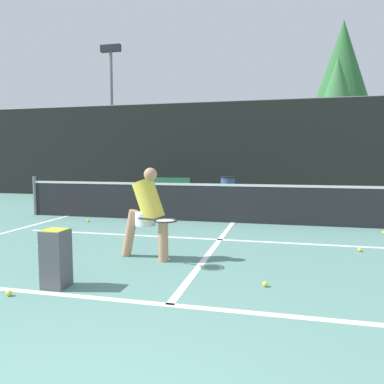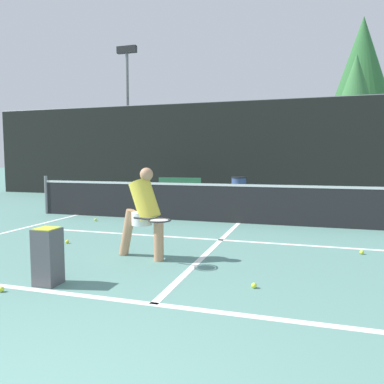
% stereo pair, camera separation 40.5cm
% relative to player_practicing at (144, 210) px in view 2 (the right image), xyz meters
% --- Properties ---
extents(court_baseline_near, '(11.00, 0.10, 0.01)m').
position_rel_player_practicing_xyz_m(court_baseline_near, '(0.86, -1.68, -0.76)').
color(court_baseline_near, white).
rests_on(court_baseline_near, ground).
extents(court_service_line, '(8.25, 0.10, 0.01)m').
position_rel_player_practicing_xyz_m(court_service_line, '(0.86, 1.64, -0.76)').
color(court_service_line, white).
rests_on(court_service_line, ground).
extents(court_center_mark, '(0.10, 5.29, 0.01)m').
position_rel_player_practicing_xyz_m(court_center_mark, '(0.86, 0.97, -0.76)').
color(court_center_mark, white).
rests_on(court_center_mark, ground).
extents(court_sideline_left, '(0.10, 6.29, 0.01)m').
position_rel_player_practicing_xyz_m(court_sideline_left, '(-3.65, 0.97, -0.76)').
color(court_sideline_left, white).
rests_on(court_sideline_left, ground).
extents(net, '(11.09, 0.09, 1.07)m').
position_rel_player_practicing_xyz_m(net, '(0.86, 3.61, -0.25)').
color(net, slate).
rests_on(net, ground).
extents(fence_back, '(24.00, 0.06, 3.75)m').
position_rel_player_practicing_xyz_m(fence_back, '(0.86, 8.99, 1.11)').
color(fence_back, black).
rests_on(fence_back, ground).
extents(player_practicing, '(1.11, 0.75, 1.43)m').
position_rel_player_practicing_xyz_m(player_practicing, '(0.00, 0.00, 0.00)').
color(player_practicing, tan).
rests_on(player_practicing, ground).
extents(tennis_ball_scattered_0, '(0.07, 0.07, 0.07)m').
position_rel_player_practicing_xyz_m(tennis_ball_scattered_0, '(-1.79, 0.54, -0.73)').
color(tennis_ball_scattered_0, '#D1E033').
rests_on(tennis_ball_scattered_0, ground).
extents(tennis_ball_scattered_3, '(0.07, 0.07, 0.07)m').
position_rel_player_practicing_xyz_m(tennis_ball_scattered_3, '(3.29, 1.27, -0.73)').
color(tennis_ball_scattered_3, '#D1E033').
rests_on(tennis_ball_scattered_3, ground).
extents(tennis_ball_scattered_4, '(0.07, 0.07, 0.07)m').
position_rel_player_practicing_xyz_m(tennis_ball_scattered_4, '(-2.11, 0.25, -0.73)').
color(tennis_ball_scattered_4, '#D1E033').
rests_on(tennis_ball_scattered_4, ground).
extents(tennis_ball_scattered_5, '(0.07, 0.07, 0.07)m').
position_rel_player_practicing_xyz_m(tennis_ball_scattered_5, '(-2.63, 2.88, -0.73)').
color(tennis_ball_scattered_5, '#D1E033').
rests_on(tennis_ball_scattered_5, ground).
extents(tennis_ball_scattered_6, '(0.07, 0.07, 0.07)m').
position_rel_player_practicing_xyz_m(tennis_ball_scattered_6, '(1.82, -0.85, -0.73)').
color(tennis_ball_scattered_6, '#D1E033').
rests_on(tennis_ball_scattered_6, ground).
extents(tennis_ball_scattered_7, '(0.07, 0.07, 0.07)m').
position_rel_player_practicing_xyz_m(tennis_ball_scattered_7, '(-0.99, -1.85, -0.73)').
color(tennis_ball_scattered_7, '#D1E033').
rests_on(tennis_ball_scattered_7, ground).
extents(tennis_ball_scattered_10, '(0.07, 0.07, 0.07)m').
position_rel_player_practicing_xyz_m(tennis_ball_scattered_10, '(-2.56, 1.13, -0.73)').
color(tennis_ball_scattered_10, '#D1E033').
rests_on(tennis_ball_scattered_10, ground).
extents(ball_hopper, '(0.28, 0.28, 0.71)m').
position_rel_player_practicing_xyz_m(ball_hopper, '(-0.64, -1.46, -0.39)').
color(ball_hopper, '#4C4C51').
rests_on(ball_hopper, ground).
extents(courtside_bench, '(1.63, 0.50, 0.86)m').
position_rel_player_practicing_xyz_m(courtside_bench, '(-2.06, 7.67, -0.29)').
color(courtside_bench, '#33724C').
rests_on(courtside_bench, ground).
extents(trash_bin, '(0.53, 0.53, 0.93)m').
position_rel_player_practicing_xyz_m(trash_bin, '(0.17, 7.59, -0.29)').
color(trash_bin, '#384C7F').
rests_on(trash_bin, ground).
extents(parked_car, '(1.70, 4.51, 1.51)m').
position_rel_player_practicing_xyz_m(parked_car, '(-3.43, 12.29, -0.12)').
color(parked_car, maroon).
rests_on(parked_car, ground).
extents(floodlight_mast, '(1.10, 0.24, 7.49)m').
position_rel_player_practicing_xyz_m(floodlight_mast, '(-6.85, 13.20, 4.09)').
color(floodlight_mast, slate).
rests_on(floodlight_mast, ground).
extents(tree_west, '(3.53, 3.53, 9.40)m').
position_rel_player_practicing_xyz_m(tree_west, '(5.23, 17.91, 5.88)').
color(tree_west, brown).
rests_on(tree_west, ground).
extents(tree_mid, '(2.53, 2.53, 6.74)m').
position_rel_player_practicing_xyz_m(tree_mid, '(4.65, 15.30, 3.99)').
color(tree_mid, brown).
rests_on(tree_mid, ground).
extents(building_far, '(36.00, 2.40, 5.19)m').
position_rel_player_practicing_xyz_m(building_far, '(0.86, 23.90, 1.84)').
color(building_far, beige).
rests_on(building_far, ground).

